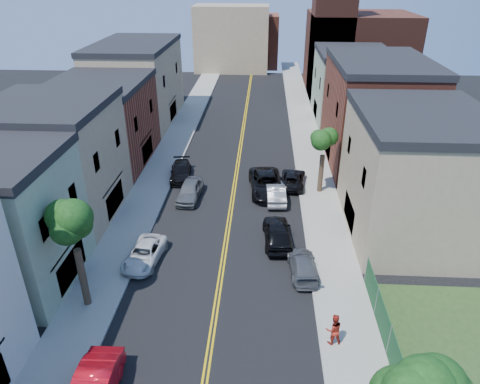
% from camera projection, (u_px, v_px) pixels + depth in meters
% --- Properties ---
extents(sidewalk_left, '(3.20, 100.00, 0.15)m').
position_uv_depth(sidewalk_left, '(171.00, 148.00, 49.99)').
color(sidewalk_left, gray).
rests_on(sidewalk_left, ground).
extents(sidewalk_right, '(3.20, 100.00, 0.15)m').
position_uv_depth(sidewalk_right, '(310.00, 151.00, 49.19)').
color(sidewalk_right, gray).
rests_on(sidewalk_right, ground).
extents(curb_left, '(0.30, 100.00, 0.15)m').
position_uv_depth(curb_left, '(186.00, 148.00, 49.90)').
color(curb_left, gray).
rests_on(curb_left, ground).
extents(curb_right, '(0.30, 100.00, 0.15)m').
position_uv_depth(curb_right, '(294.00, 150.00, 49.28)').
color(curb_right, gray).
rests_on(curb_right, ground).
extents(bldg_left_tan_near, '(9.00, 10.00, 9.00)m').
position_uv_depth(bldg_left_tan_near, '(55.00, 164.00, 34.97)').
color(bldg_left_tan_near, '#998466').
rests_on(bldg_left_tan_near, ground).
extents(bldg_left_brick, '(9.00, 12.00, 8.00)m').
position_uv_depth(bldg_left_brick, '(102.00, 125.00, 44.94)').
color(bldg_left_brick, brown).
rests_on(bldg_left_brick, ground).
extents(bldg_left_tan_far, '(9.00, 16.00, 9.50)m').
position_uv_depth(bldg_left_tan_far, '(137.00, 85.00, 57.00)').
color(bldg_left_tan_far, '#998466').
rests_on(bldg_left_tan_far, ground).
extents(bldg_right_tan, '(9.00, 12.00, 9.00)m').
position_uv_depth(bldg_right_tan, '(415.00, 178.00, 32.67)').
color(bldg_right_tan, '#998466').
rests_on(bldg_right_tan, ground).
extents(bldg_right_brick, '(9.00, 14.00, 10.00)m').
position_uv_depth(bldg_right_brick, '(375.00, 115.00, 44.84)').
color(bldg_right_brick, brown).
rests_on(bldg_right_brick, ground).
extents(bldg_right_palegrn, '(9.00, 12.00, 8.50)m').
position_uv_depth(bldg_right_palegrn, '(351.00, 88.00, 57.58)').
color(bldg_right_palegrn, gray).
rests_on(bldg_right_palegrn, ground).
extents(church, '(16.20, 14.20, 22.60)m').
position_uv_depth(church, '(352.00, 46.00, 69.43)').
color(church, '#4C2319').
rests_on(church, ground).
extents(backdrop_left, '(14.00, 8.00, 12.00)m').
position_uv_depth(backdrop_left, '(232.00, 39.00, 84.26)').
color(backdrop_left, '#998466').
rests_on(backdrop_left, ground).
extents(backdrop_center, '(10.00, 8.00, 10.00)m').
position_uv_depth(backdrop_center, '(253.00, 41.00, 88.06)').
color(backdrop_center, brown).
rests_on(backdrop_center, ground).
extents(fence_right, '(0.04, 15.00, 1.90)m').
position_uv_depth(fence_right, '(396.00, 364.00, 21.62)').
color(fence_right, '#143F1E').
rests_on(fence_right, sidewalk_right).
extents(tree_left_mid, '(5.20, 5.20, 9.29)m').
position_uv_depth(tree_left_mid, '(70.00, 212.00, 23.96)').
color(tree_left_mid, '#332419').
rests_on(tree_left_mid, sidewalk_left).
extents(tree_right_corner, '(5.80, 5.80, 10.35)m').
position_uv_depth(tree_right_corner, '(423.00, 364.00, 13.97)').
color(tree_right_corner, '#332419').
rests_on(tree_right_corner, sidewalk_right).
extents(tree_right_far, '(4.40, 4.40, 8.03)m').
position_uv_depth(tree_right_far, '(325.00, 133.00, 37.72)').
color(tree_right_far, '#332419').
rests_on(tree_right_far, sidewalk_right).
extents(white_pickup, '(2.65, 4.84, 1.29)m').
position_uv_depth(white_pickup, '(144.00, 254.00, 30.65)').
color(white_pickup, silver).
rests_on(white_pickup, ground).
extents(grey_car_left, '(2.17, 4.80, 1.60)m').
position_uv_depth(grey_car_left, '(190.00, 191.00, 38.90)').
color(grey_car_left, '#55595D').
rests_on(grey_car_left, ground).
extents(black_car_left, '(2.53, 4.99, 1.39)m').
position_uv_depth(black_car_left, '(181.00, 172.00, 42.73)').
color(black_car_left, black).
rests_on(black_car_left, ground).
extents(grey_car_right, '(2.13, 4.55, 1.28)m').
position_uv_depth(grey_car_right, '(303.00, 265.00, 29.49)').
color(grey_car_right, '#505257').
rests_on(grey_car_right, ground).
extents(black_car_right, '(2.37, 5.16, 1.71)m').
position_uv_depth(black_car_right, '(277.00, 233.00, 32.69)').
color(black_car_right, black).
rests_on(black_car_right, ground).
extents(silver_car_right, '(1.92, 4.73, 1.53)m').
position_uv_depth(silver_car_right, '(275.00, 192.00, 38.67)').
color(silver_car_right, '#95969C').
rests_on(silver_car_right, ground).
extents(dark_car_right_far, '(2.77, 5.05, 1.34)m').
position_uv_depth(dark_car_right_far, '(293.00, 179.00, 41.32)').
color(dark_car_right_far, black).
rests_on(dark_car_right_far, ground).
extents(black_suv_lane, '(3.54, 6.53, 1.74)m').
position_uv_depth(black_suv_lane, '(266.00, 183.00, 40.01)').
color(black_suv_lane, black).
rests_on(black_suv_lane, ground).
extents(pedestrian_left, '(0.47, 0.64, 1.63)m').
position_uv_depth(pedestrian_left, '(81.00, 270.00, 28.46)').
color(pedestrian_left, '#282830').
rests_on(pedestrian_left, sidewalk_left).
extents(pedestrian_right, '(1.04, 0.88, 1.92)m').
position_uv_depth(pedestrian_right, '(334.00, 329.00, 23.67)').
color(pedestrian_right, '#A12518').
rests_on(pedestrian_right, sidewalk_right).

